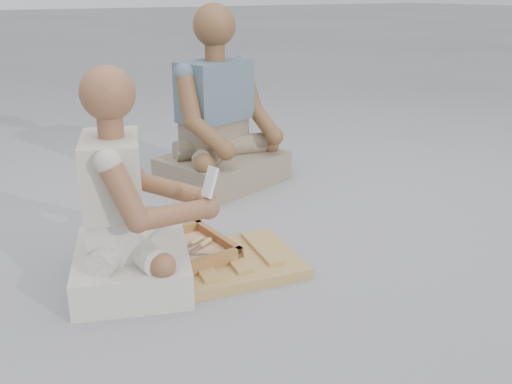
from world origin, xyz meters
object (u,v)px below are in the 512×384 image
tool_tray (173,254)px  craftsman (127,214)px  companion (220,126)px  carved_panel (218,265)px

tool_tray → craftsman: craftsman is taller
tool_tray → craftsman: (-0.18, -0.02, 0.22)m
tool_tray → companion: (0.65, 0.89, 0.27)m
craftsman → companion: bearing=155.2°
carved_panel → companion: 1.15m
tool_tray → companion: bearing=53.8°
carved_panel → tool_tray: 0.18m
tool_tray → companion: companion is taller
companion → carved_panel: bearing=43.8°
carved_panel → craftsman: (-0.33, 0.08, 0.26)m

